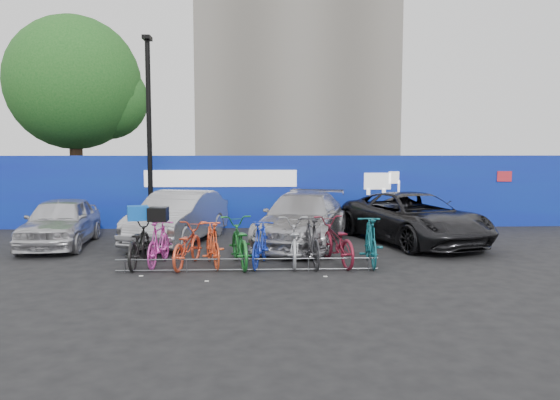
{
  "coord_description": "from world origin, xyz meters",
  "views": [
    {
      "loc": [
        0.22,
        -12.07,
        2.62
      ],
      "look_at": [
        0.79,
        2.0,
        1.3
      ],
      "focal_mm": 35.0,
      "sensor_mm": 36.0,
      "label": 1
    }
  ],
  "objects": [
    {
      "name": "ground",
      "position": [
        0.0,
        0.0,
        0.0
      ],
      "size": [
        100.0,
        100.0,
        0.0
      ],
      "primitive_type": "plane",
      "color": "black",
      "rests_on": "ground"
    },
    {
      "name": "car_2",
      "position": [
        1.44,
        2.7,
        0.71
      ],
      "size": [
        3.26,
        5.23,
        1.41
      ],
      "primitive_type": "imported",
      "rotation": [
        0.0,
        0.0,
        -0.28
      ],
      "color": "#AEAEB3",
      "rests_on": "ground"
    },
    {
      "name": "bike_7",
      "position": [
        1.42,
        -0.05,
        0.55
      ],
      "size": [
        0.67,
        1.86,
        1.1
      ],
      "primitive_type": "imported",
      "rotation": [
        0.0,
        0.0,
        3.23
      ],
      "color": "#29292C",
      "rests_on": "ground"
    },
    {
      "name": "bike_4",
      "position": [
        -0.21,
        0.04,
        0.53
      ],
      "size": [
        1.05,
        2.12,
        1.07
      ],
      "primitive_type": "imported",
      "rotation": [
        0.0,
        0.0,
        3.32
      ],
      "color": "#1B6E27",
      "rests_on": "ground"
    },
    {
      "name": "bike_3",
      "position": [
        -0.8,
        0.01,
        0.5
      ],
      "size": [
        0.86,
        1.73,
        1.0
      ],
      "primitive_type": "imported",
      "rotation": [
        0.0,
        0.0,
        3.38
      ],
      "color": "#EF5024",
      "rests_on": "ground"
    },
    {
      "name": "bike_6",
      "position": [
        1.02,
        0.15,
        0.52
      ],
      "size": [
        0.78,
        2.0,
        1.03
      ],
      "primitive_type": "imported",
      "rotation": [
        0.0,
        0.0,
        3.09
      ],
      "color": "#A4A7AD",
      "rests_on": "ground"
    },
    {
      "name": "car_3",
      "position": [
        4.55,
        2.82,
        0.7
      ],
      "size": [
        3.77,
        5.52,
        1.4
      ],
      "primitive_type": "imported",
      "rotation": [
        0.0,
        0.0,
        0.31
      ],
      "color": "black",
      "rests_on": "ground"
    },
    {
      "name": "tree",
      "position": [
        -6.77,
        10.06,
        5.07
      ],
      "size": [
        5.4,
        5.2,
        7.8
      ],
      "color": "#382314",
      "rests_on": "ground"
    },
    {
      "name": "bike_9",
      "position": [
        2.75,
        -0.03,
        0.54
      ],
      "size": [
        0.65,
        1.85,
        1.09
      ],
      "primitive_type": "imported",
      "rotation": [
        0.0,
        0.0,
        3.06
      ],
      "color": "#115C67",
      "rests_on": "ground"
    },
    {
      "name": "bike_1",
      "position": [
        -2.0,
        0.09,
        0.51
      ],
      "size": [
        0.65,
        1.73,
        1.01
      ],
      "primitive_type": "imported",
      "rotation": [
        0.0,
        0.0,
        3.04
      ],
      "color": "#D13AA7",
      "rests_on": "ground"
    },
    {
      "name": "car_0",
      "position": [
        -5.1,
        2.72,
        0.66
      ],
      "size": [
        1.88,
        4.01,
        1.33
      ],
      "primitive_type": "imported",
      "rotation": [
        0.0,
        0.0,
        0.08
      ],
      "color": "silver",
      "rests_on": "ground"
    },
    {
      "name": "cargo_crate",
      "position": [
        -2.46,
        0.12,
        1.19
      ],
      "size": [
        0.53,
        0.45,
        0.32
      ],
      "primitive_type": "cube",
      "rotation": [
        0.0,
        0.0,
        0.27
      ],
      "color": "#0B4EB9",
      "rests_on": "bike_0"
    },
    {
      "name": "bike_5",
      "position": [
        0.27,
        -0.04,
        0.51
      ],
      "size": [
        0.8,
        1.75,
        1.01
      ],
      "primitive_type": "imported",
      "rotation": [
        0.0,
        0.0,
        2.94
      ],
      "color": "#152DAA",
      "rests_on": "ground"
    },
    {
      "name": "car_1",
      "position": [
        -2.0,
        3.14,
        0.72
      ],
      "size": [
        2.57,
        4.6,
        1.44
      ],
      "primitive_type": "imported",
      "rotation": [
        0.0,
        0.0,
        -0.25
      ],
      "color": "#A2A3A7",
      "rests_on": "ground"
    },
    {
      "name": "bike_2",
      "position": [
        -1.37,
        -0.01,
        0.48
      ],
      "size": [
        0.97,
        1.91,
        0.96
      ],
      "primitive_type": "imported",
      "rotation": [
        0.0,
        0.0,
        2.95
      ],
      "color": "#D34527",
      "rests_on": "ground"
    },
    {
      "name": "bike_rack",
      "position": [
        -0.0,
        -0.6,
        0.16
      ],
      "size": [
        5.6,
        0.03,
        0.3
      ],
      "color": "#595B60",
      "rests_on": "ground"
    },
    {
      "name": "bike_8",
      "position": [
        1.99,
        0.11,
        0.53
      ],
      "size": [
        1.12,
        2.11,
        1.05
      ],
      "primitive_type": "imported",
      "rotation": [
        0.0,
        0.0,
        3.36
      ],
      "color": "maroon",
      "rests_on": "ground"
    },
    {
      "name": "cargo_topcase",
      "position": [
        -2.0,
        0.09,
        1.17
      ],
      "size": [
        0.44,
        0.39,
        0.31
      ],
      "primitive_type": "cube",
      "rotation": [
        0.0,
        0.0,
        -0.04
      ],
      "color": "black",
      "rests_on": "bike_1"
    },
    {
      "name": "lamppost",
      "position": [
        -3.2,
        5.4,
        3.27
      ],
      "size": [
        0.25,
        0.5,
        6.11
      ],
      "color": "black",
      "rests_on": "ground"
    },
    {
      "name": "bike_0",
      "position": [
        -2.46,
        0.12,
        0.52
      ],
      "size": [
        0.69,
        1.96,
        1.03
      ],
      "primitive_type": "imported",
      "rotation": [
        0.0,
        0.0,
        3.14
      ],
      "color": "black",
      "rests_on": "ground"
    },
    {
      "name": "hoarding",
      "position": [
        0.01,
        6.0,
        1.2
      ],
      "size": [
        22.0,
        0.18,
        2.4
      ],
      "color": "#0B3098",
      "rests_on": "ground"
    }
  ]
}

